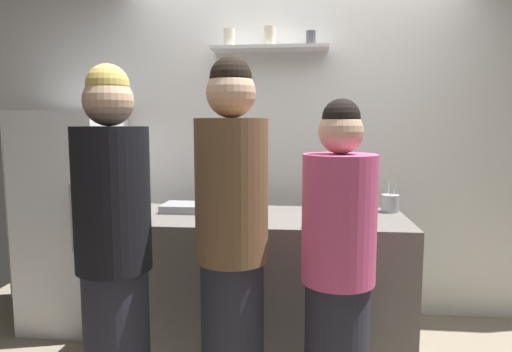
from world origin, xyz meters
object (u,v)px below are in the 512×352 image
Objects in this scene: wine_bottle_green_glass at (240,198)px; person_blonde at (114,259)px; person_pink_top at (338,275)px; baking_pan at (189,207)px; refrigerator at (75,219)px; person_brown_jacket at (232,249)px; utensil_holder at (390,203)px; wine_bottle_dark_glass at (369,199)px; water_bottle_plastic at (320,212)px.

person_blonde reaches higher than wine_bottle_green_glass.
person_pink_top is (0.55, -0.70, -0.23)m from wine_bottle_green_glass.
wine_bottle_green_glass is (0.35, -0.10, 0.08)m from baking_pan.
refrigerator is 0.88× the size of person_brown_jacket.
refrigerator is 2.25m from utensil_holder.
person_pink_top reaches higher than wine_bottle_green_glass.
person_blonde is at bearing 55.21° from person_brown_jacket.
utensil_holder is (1.31, 0.11, 0.03)m from baking_pan.
refrigerator is at bearing 164.48° from baking_pan.
wine_bottle_dark_glass is (0.78, -0.06, 0.02)m from wine_bottle_green_glass.
wine_bottle_green_glass is at bearing -43.14° from person_brown_jacket.
wine_bottle_green_glass is 0.17× the size of person_blonde.
wine_bottle_dark_glass is 0.19× the size of person_brown_jacket.
refrigerator reaches higher than wine_bottle_green_glass.
refrigerator is 1.89m from water_bottle_plastic.
utensil_holder is 1.06× the size of water_bottle_plastic.
wine_bottle_dark_glass is 0.21× the size of person_pink_top.
wine_bottle_green_glass is 0.92m from person_pink_top.
wine_bottle_dark_glass is 0.38m from water_bottle_plastic.
refrigerator is 7.89× the size of water_bottle_plastic.
water_bottle_plastic is 0.12× the size of person_pink_top.
person_pink_top is at bearing -114.03° from utensil_holder.
wine_bottle_dark_glass reaches higher than wine_bottle_green_glass.
water_bottle_plastic is 1.10m from person_blonde.
refrigerator is 1.71m from person_brown_jacket.
water_bottle_plastic is at bearing 42.43° from person_blonde.
person_brown_jacket reaches higher than wine_bottle_green_glass.
wine_bottle_dark_glass is 0.19× the size of person_blonde.
utensil_holder is (2.24, -0.15, 0.18)m from refrigerator.
utensil_holder is 0.69m from water_bottle_plastic.
refrigerator is 0.98× the size of person_pink_top.
wine_bottle_green_glass is at bearing 73.59° from person_blonde.
water_bottle_plastic is at bearing -20.25° from refrigerator.
utensil_holder is 0.63× the size of wine_bottle_dark_glass.
wine_bottle_green_glass is 0.17× the size of person_brown_jacket.
person_pink_top is at bearing -41.54° from baking_pan.
water_bottle_plastic reaches higher than baking_pan.
wine_bottle_green_glass is at bearing -167.82° from utensil_holder.
person_brown_jacket is at bearing -134.38° from utensil_holder.
person_pink_top is at bearing -109.88° from wine_bottle_dark_glass.
wine_bottle_green_glass is 0.57m from water_bottle_plastic.
utensil_holder is 1.29m from person_brown_jacket.
utensil_holder is at bearing 57.15° from wine_bottle_dark_glass.
person_blonde is (-1.25, -0.77, -0.17)m from wine_bottle_dark_glass.
wine_bottle_green_glass is 0.73m from person_brown_jacket.
person_blonde is (-1.42, -1.04, -0.10)m from utensil_holder.
water_bottle_plastic is at bearing -135.67° from person_pink_top.
water_bottle_plastic is (1.76, -0.65, 0.21)m from refrigerator.
baking_pan is 0.91m from person_brown_jacket.
baking_pan is 0.37m from wine_bottle_green_glass.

